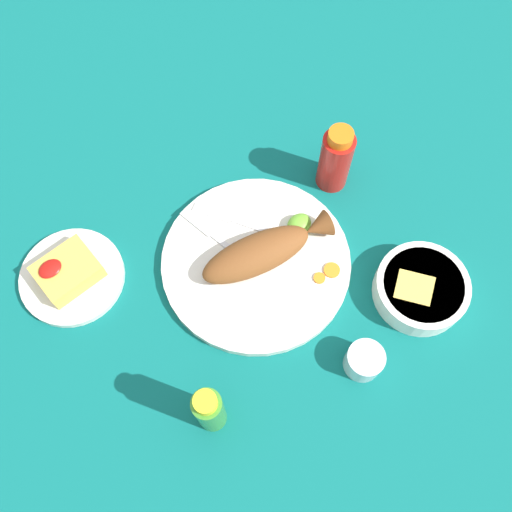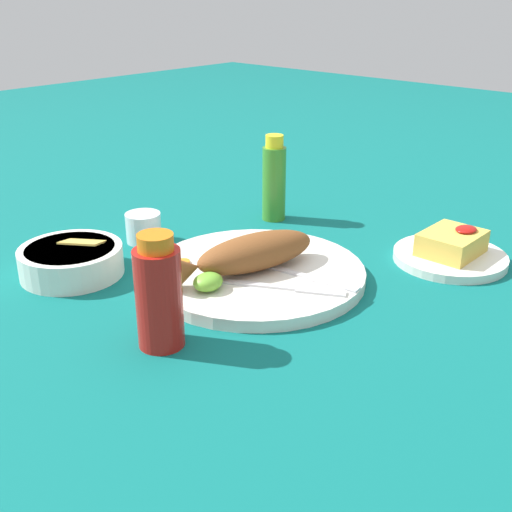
{
  "view_description": "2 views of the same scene",
  "coord_description": "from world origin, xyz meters",
  "px_view_note": "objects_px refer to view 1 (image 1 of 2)",
  "views": [
    {
      "loc": [
        0.25,
        0.29,
        0.93
      ],
      "look_at": [
        0.0,
        0.0,
        0.04
      ],
      "focal_mm": 40.0,
      "sensor_mm": 36.0,
      "label": 1
    },
    {
      "loc": [
        -0.65,
        -0.59,
        0.42
      ],
      "look_at": [
        0.0,
        0.0,
        0.04
      ],
      "focal_mm": 45.0,
      "sensor_mm": 36.0,
      "label": 2
    }
  ],
  "objects_px": {
    "salt_cup": "(364,361)",
    "guacamole_bowl": "(421,288)",
    "hot_sauce_bottle_green": "(209,410)",
    "side_plate_fries": "(72,277)",
    "fork_near": "(216,237)",
    "hot_sauce_bottle_red": "(335,159)",
    "fork_far": "(235,220)",
    "fried_fish": "(263,251)",
    "main_plate": "(256,263)"
  },
  "relations": [
    {
      "from": "fried_fish",
      "to": "hot_sauce_bottle_red",
      "type": "relative_size",
      "value": 1.66
    },
    {
      "from": "fork_near",
      "to": "side_plate_fries",
      "type": "xyz_separation_m",
      "value": [
        0.23,
        -0.11,
        -0.01
      ]
    },
    {
      "from": "main_plate",
      "to": "side_plate_fries",
      "type": "distance_m",
      "value": 0.32
    },
    {
      "from": "fried_fish",
      "to": "hot_sauce_bottle_green",
      "type": "xyz_separation_m",
      "value": [
        0.23,
        0.15,
        0.03
      ]
    },
    {
      "from": "salt_cup",
      "to": "hot_sauce_bottle_green",
      "type": "bearing_deg",
      "value": -20.9
    },
    {
      "from": "fork_near",
      "to": "main_plate",
      "type": "bearing_deg",
      "value": -171.01
    },
    {
      "from": "fork_near",
      "to": "side_plate_fries",
      "type": "bearing_deg",
      "value": 56.96
    },
    {
      "from": "fork_near",
      "to": "hot_sauce_bottle_red",
      "type": "distance_m",
      "value": 0.25
    },
    {
      "from": "fork_far",
      "to": "hot_sauce_bottle_red",
      "type": "bearing_deg",
      "value": -131.17
    },
    {
      "from": "hot_sauce_bottle_red",
      "to": "hot_sauce_bottle_green",
      "type": "height_order",
      "value": "hot_sauce_bottle_green"
    },
    {
      "from": "fork_far",
      "to": "fork_near",
      "type": "bearing_deg",
      "value": 65.24
    },
    {
      "from": "salt_cup",
      "to": "guacamole_bowl",
      "type": "relative_size",
      "value": 0.39
    },
    {
      "from": "fork_near",
      "to": "salt_cup",
      "type": "bearing_deg",
      "value": 178.79
    },
    {
      "from": "fried_fish",
      "to": "hot_sauce_bottle_red",
      "type": "distance_m",
      "value": 0.21
    },
    {
      "from": "salt_cup",
      "to": "guacamole_bowl",
      "type": "distance_m",
      "value": 0.16
    },
    {
      "from": "side_plate_fries",
      "to": "hot_sauce_bottle_green",
      "type": "bearing_deg",
      "value": 96.51
    },
    {
      "from": "fried_fish",
      "to": "side_plate_fries",
      "type": "distance_m",
      "value": 0.34
    },
    {
      "from": "hot_sauce_bottle_green",
      "to": "guacamole_bowl",
      "type": "relative_size",
      "value": 1.02
    },
    {
      "from": "hot_sauce_bottle_red",
      "to": "guacamole_bowl",
      "type": "relative_size",
      "value": 0.94
    },
    {
      "from": "main_plate",
      "to": "fork_far",
      "type": "height_order",
      "value": "fork_far"
    },
    {
      "from": "fried_fish",
      "to": "side_plate_fries",
      "type": "bearing_deg",
      "value": -20.14
    },
    {
      "from": "hot_sauce_bottle_red",
      "to": "side_plate_fries",
      "type": "relative_size",
      "value": 0.82
    },
    {
      "from": "fork_far",
      "to": "guacamole_bowl",
      "type": "distance_m",
      "value": 0.34
    },
    {
      "from": "fork_near",
      "to": "fried_fish",
      "type": "bearing_deg",
      "value": -163.74
    },
    {
      "from": "fork_far",
      "to": "hot_sauce_bottle_red",
      "type": "relative_size",
      "value": 1.14
    },
    {
      "from": "fork_near",
      "to": "fork_far",
      "type": "height_order",
      "value": "same"
    },
    {
      "from": "fried_fish",
      "to": "fork_far",
      "type": "xyz_separation_m",
      "value": [
        -0.01,
        -0.09,
        -0.03
      ]
    },
    {
      "from": "fried_fish",
      "to": "fork_far",
      "type": "relative_size",
      "value": 1.45
    },
    {
      "from": "hot_sauce_bottle_green",
      "to": "side_plate_fries",
      "type": "bearing_deg",
      "value": -83.49
    },
    {
      "from": "guacamole_bowl",
      "to": "hot_sauce_bottle_red",
      "type": "bearing_deg",
      "value": -99.04
    },
    {
      "from": "fork_far",
      "to": "guacamole_bowl",
      "type": "height_order",
      "value": "guacamole_bowl"
    },
    {
      "from": "hot_sauce_bottle_green",
      "to": "guacamole_bowl",
      "type": "bearing_deg",
      "value": 170.75
    },
    {
      "from": "guacamole_bowl",
      "to": "main_plate",
      "type": "bearing_deg",
      "value": -51.18
    },
    {
      "from": "hot_sauce_bottle_red",
      "to": "fork_near",
      "type": "bearing_deg",
      "value": -9.09
    },
    {
      "from": "fried_fish",
      "to": "side_plate_fries",
      "type": "height_order",
      "value": "fried_fish"
    },
    {
      "from": "fried_fish",
      "to": "guacamole_bowl",
      "type": "distance_m",
      "value": 0.27
    },
    {
      "from": "fried_fish",
      "to": "guacamole_bowl",
      "type": "relative_size",
      "value": 1.56
    },
    {
      "from": "fork_near",
      "to": "salt_cup",
      "type": "relative_size",
      "value": 3.04
    },
    {
      "from": "guacamole_bowl",
      "to": "fried_fish",
      "type": "bearing_deg",
      "value": -52.91
    },
    {
      "from": "guacamole_bowl",
      "to": "fork_far",
      "type": "bearing_deg",
      "value": -62.82
    },
    {
      "from": "hot_sauce_bottle_red",
      "to": "fork_far",
      "type": "bearing_deg",
      "value": -12.16
    },
    {
      "from": "hot_sauce_bottle_red",
      "to": "side_plate_fries",
      "type": "bearing_deg",
      "value": -16.85
    },
    {
      "from": "hot_sauce_bottle_red",
      "to": "fried_fish",
      "type": "bearing_deg",
      "value": 12.22
    },
    {
      "from": "hot_sauce_bottle_red",
      "to": "hot_sauce_bottle_green",
      "type": "xyz_separation_m",
      "value": [
        0.44,
        0.2,
        0.01
      ]
    },
    {
      "from": "fork_far",
      "to": "guacamole_bowl",
      "type": "bearing_deg",
      "value": 178.16
    },
    {
      "from": "salt_cup",
      "to": "side_plate_fries",
      "type": "height_order",
      "value": "salt_cup"
    },
    {
      "from": "side_plate_fries",
      "to": "hot_sauce_bottle_red",
      "type": "bearing_deg",
      "value": 163.15
    },
    {
      "from": "side_plate_fries",
      "to": "guacamole_bowl",
      "type": "height_order",
      "value": "guacamole_bowl"
    },
    {
      "from": "fork_near",
      "to": "salt_cup",
      "type": "height_order",
      "value": "salt_cup"
    },
    {
      "from": "main_plate",
      "to": "fork_near",
      "type": "distance_m",
      "value": 0.09
    }
  ]
}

